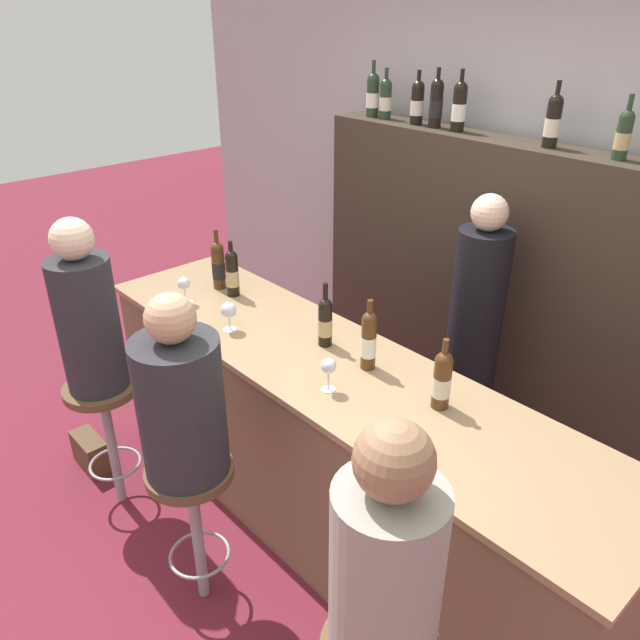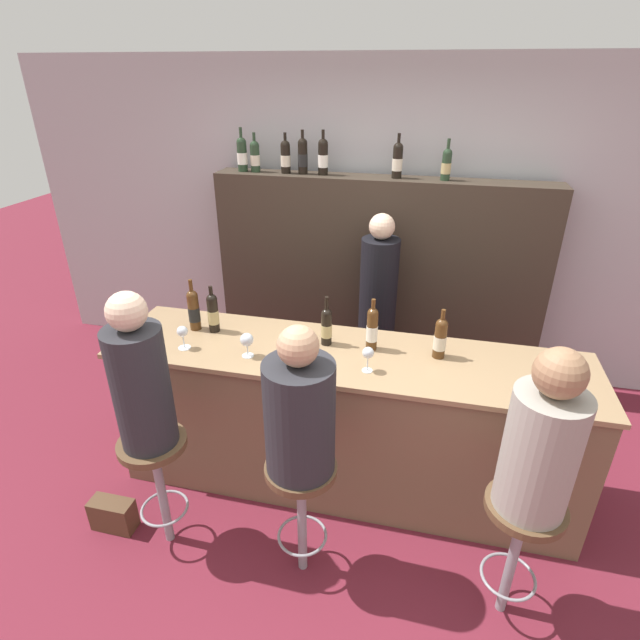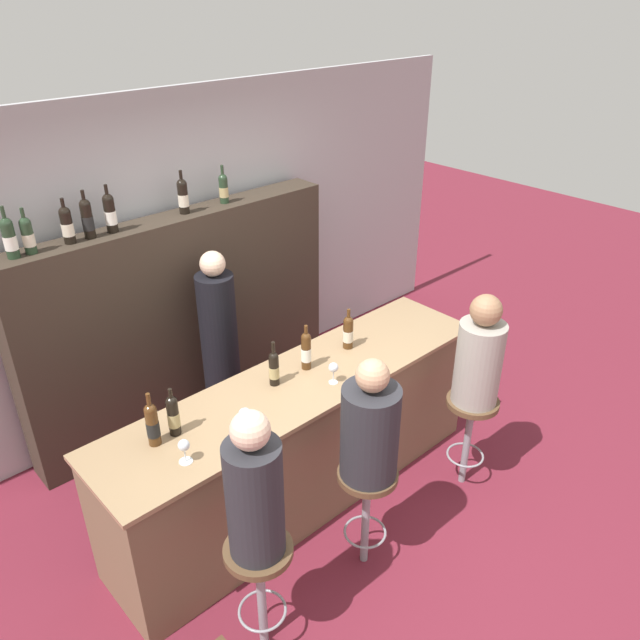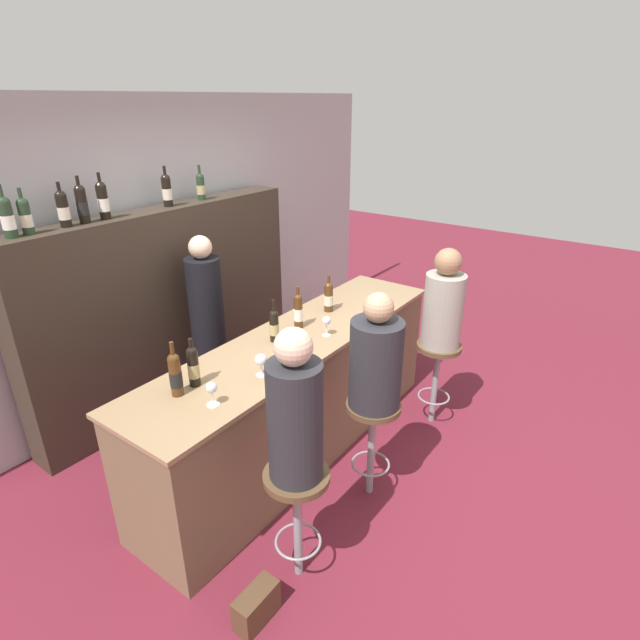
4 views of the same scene
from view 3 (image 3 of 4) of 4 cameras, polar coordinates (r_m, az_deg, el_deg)
ground_plane at (r=4.52m, az=1.23°, el=-17.67°), size 16.00×16.00×0.00m
wall_back at (r=5.11m, az=-14.09°, el=5.18°), size 6.40×0.05×2.60m
bar_counter at (r=4.35m, az=-1.71°, el=-10.93°), size 2.85×0.69×0.98m
back_bar_cabinet at (r=5.11m, az=-12.26°, el=0.03°), size 2.67×0.28×1.74m
wine_bottle_counter_0 at (r=3.60m, az=-15.08°, el=-9.15°), size 0.07×0.07×0.34m
wine_bottle_counter_1 at (r=3.65m, az=-13.27°, el=-8.44°), size 0.07×0.07×0.31m
wine_bottle_counter_2 at (r=3.97m, az=-4.23°, el=-4.38°), size 0.07×0.07×0.31m
wine_bottle_counter_3 at (r=4.11m, az=-1.27°, el=-2.79°), size 0.07×0.07×0.33m
wine_bottle_counter_4 at (r=4.35m, az=2.59°, el=-1.09°), size 0.07×0.07×0.30m
wine_bottle_backbar_0 at (r=4.32m, az=-26.53°, el=6.76°), size 0.08×0.08×0.34m
wine_bottle_backbar_1 at (r=4.35m, az=-25.17°, el=7.05°), size 0.08×0.08×0.30m
wine_bottle_backbar_2 at (r=4.43m, az=-22.13°, el=8.07°), size 0.08×0.08×0.31m
wine_bottle_backbar_3 at (r=4.47m, az=-20.51°, el=8.71°), size 0.08×0.08×0.33m
wine_bottle_backbar_4 at (r=4.53m, az=-18.65°, el=9.28°), size 0.08×0.08×0.33m
wine_bottle_backbar_5 at (r=4.78m, az=-12.42°, el=11.02°), size 0.08×0.08×0.32m
wine_bottle_backbar_6 at (r=4.96m, az=-8.82°, el=11.83°), size 0.07×0.07×0.30m
wine_glass_0 at (r=3.46m, az=-12.33°, el=-11.24°), size 0.08×0.08×0.15m
wine_glass_1 at (r=3.62m, az=-6.88°, el=-8.62°), size 0.08×0.08×0.15m
wine_glass_2 at (r=3.98m, az=1.24°, el=-4.44°), size 0.06×0.06×0.15m
bar_stool_left at (r=3.51m, az=-5.54°, el=-21.77°), size 0.36×0.36×0.73m
guest_seated_left at (r=3.11m, az=-6.03°, el=-15.40°), size 0.29×0.29×0.85m
bar_stool_middle at (r=3.88m, az=4.31°, el=-15.49°), size 0.36×0.36×0.73m
guest_seated_middle at (r=3.55m, az=4.60°, el=-9.80°), size 0.34×0.34×0.77m
bar_stool_right at (r=4.53m, az=13.58°, el=-8.79°), size 0.36×0.36×0.73m
guest_seated_right at (r=4.24m, az=14.37°, el=-3.25°), size 0.31×0.31×0.80m
bartender at (r=4.92m, az=-9.10°, el=-2.78°), size 0.29×0.29×1.56m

